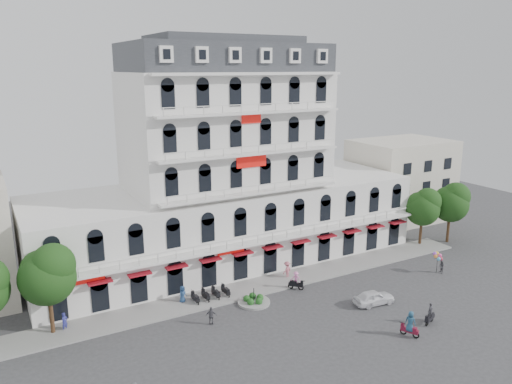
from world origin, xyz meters
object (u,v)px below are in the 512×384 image
object	(u,v)px
balloon_vendor	(440,262)
rider_center	(296,280)
rider_east	(410,324)
rider_northeast	(430,314)
parked_car	(374,297)

from	to	relation	value
balloon_vendor	rider_center	bearing A→B (deg)	165.37
rider_east	rider_northeast	distance (m)	3.27
parked_car	rider_east	distance (m)	6.24
rider_east	parked_car	bearing A→B (deg)	-39.25
parked_car	rider_northeast	bearing A→B (deg)	-154.88
rider_east	rider_northeast	bearing A→B (deg)	-103.90
parked_car	balloon_vendor	world-z (taller)	balloon_vendor
parked_car	rider_northeast	distance (m)	5.66
rider_east	rider_center	world-z (taller)	rider_east
balloon_vendor	rider_east	bearing A→B (deg)	-147.73
parked_car	balloon_vendor	xyz separation A→B (m)	(11.65, 2.20, 0.63)
rider_northeast	rider_center	size ratio (longest dim) A/B	1.03
parked_car	rider_center	xyz separation A→B (m)	(-4.80, 6.50, 0.34)
parked_car	rider_center	size ratio (longest dim) A/B	2.05
parked_car	balloon_vendor	size ratio (longest dim) A/B	1.68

